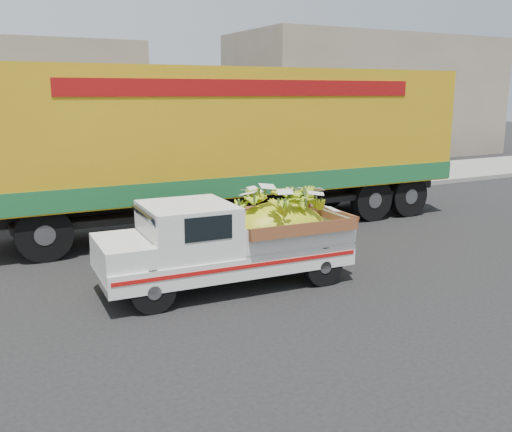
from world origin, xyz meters
TOP-DOWN VIEW (x-y plane):
  - ground at (0.00, 0.00)m, footprint 100.00×100.00m
  - curb at (0.00, 6.19)m, footprint 60.00×0.25m
  - sidewalk at (0.00, 8.29)m, footprint 60.00×4.00m
  - building_right at (14.00, 15.19)m, footprint 14.00×6.00m
  - pickup_truck at (-1.16, -0.21)m, footprint 4.33×1.79m
  - semi_trailer at (0.57, 3.74)m, footprint 12.02×2.80m

SIDE VIEW (x-z plane):
  - ground at x=0.00m, z-range 0.00..0.00m
  - sidewalk at x=0.00m, z-range 0.00..0.14m
  - curb at x=0.00m, z-range 0.00..0.15m
  - pickup_truck at x=-1.16m, z-range 0.06..1.54m
  - semi_trailer at x=0.57m, z-range 0.22..4.02m
  - building_right at x=14.00m, z-range 0.00..6.00m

